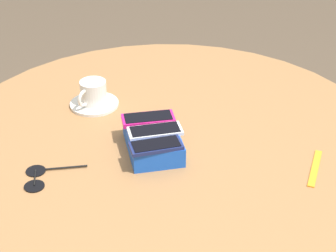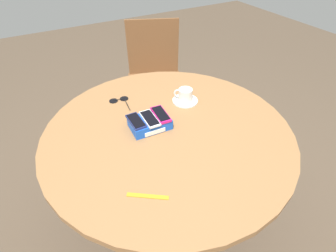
% 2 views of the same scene
% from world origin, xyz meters
% --- Properties ---
extents(round_table, '(1.14, 1.14, 0.75)m').
position_xyz_m(round_table, '(0.00, 0.00, 0.65)').
color(round_table, '#2D2D2D').
rests_on(round_table, ground_plane).
extents(phone_box, '(0.19, 0.13, 0.05)m').
position_xyz_m(phone_box, '(-0.07, 0.06, 0.77)').
color(phone_box, blue).
rests_on(phone_box, round_table).
extents(phone_navy, '(0.06, 0.12, 0.01)m').
position_xyz_m(phone_navy, '(-0.13, 0.06, 0.80)').
color(phone_navy, navy).
rests_on(phone_navy, phone_box).
extents(phone_white, '(0.06, 0.13, 0.01)m').
position_xyz_m(phone_white, '(-0.07, 0.05, 0.80)').
color(phone_white, silver).
rests_on(phone_white, phone_box).
extents(phone_magenta, '(0.07, 0.13, 0.01)m').
position_xyz_m(phone_magenta, '(-0.01, 0.05, 0.80)').
color(phone_magenta, '#D11975').
rests_on(phone_magenta, phone_box).
extents(saucer, '(0.13, 0.13, 0.01)m').
position_xyz_m(saucer, '(0.19, 0.16, 0.75)').
color(saucer, silver).
rests_on(saucer, round_table).
extents(coffee_cup, '(0.08, 0.09, 0.07)m').
position_xyz_m(coffee_cup, '(0.19, 0.16, 0.79)').
color(coffee_cup, silver).
rests_on(coffee_cup, saucer).
extents(lanyard_strap, '(0.13, 0.10, 0.00)m').
position_xyz_m(lanyard_strap, '(-0.24, -0.29, 0.75)').
color(lanyard_strap, orange).
rests_on(lanyard_strap, round_table).
extents(sunglasses, '(0.10, 0.15, 0.01)m').
position_xyz_m(sunglasses, '(-0.11, 0.33, 0.75)').
color(sunglasses, black).
rests_on(sunglasses, round_table).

